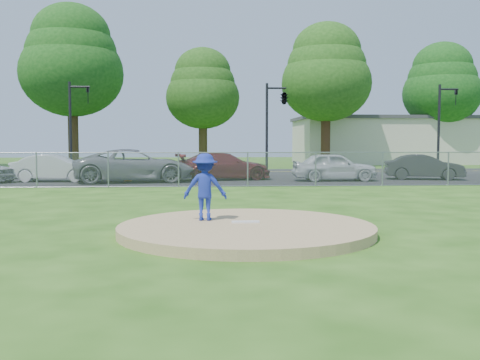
% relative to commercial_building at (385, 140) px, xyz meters
% --- Properties ---
extents(ground, '(120.00, 120.00, 0.00)m').
position_rel_commercial_building_xyz_m(ground, '(-16.00, -28.00, -2.16)').
color(ground, '#245111').
rests_on(ground, ground).
extents(pitchers_mound, '(5.40, 5.40, 0.20)m').
position_rel_commercial_building_xyz_m(pitchers_mound, '(-16.00, -38.00, -2.06)').
color(pitchers_mound, tan).
rests_on(pitchers_mound, ground).
extents(pitching_rubber, '(0.60, 0.15, 0.04)m').
position_rel_commercial_building_xyz_m(pitching_rubber, '(-16.00, -37.80, -1.94)').
color(pitching_rubber, white).
rests_on(pitching_rubber, pitchers_mound).
extents(chain_link_fence, '(40.00, 0.06, 1.50)m').
position_rel_commercial_building_xyz_m(chain_link_fence, '(-16.00, -26.00, -1.41)').
color(chain_link_fence, gray).
rests_on(chain_link_fence, ground).
extents(parking_lot, '(50.00, 8.00, 0.01)m').
position_rel_commercial_building_xyz_m(parking_lot, '(-16.00, -21.50, -2.15)').
color(parking_lot, black).
rests_on(parking_lot, ground).
extents(street, '(60.00, 7.00, 0.01)m').
position_rel_commercial_building_xyz_m(street, '(-16.00, -14.00, -2.16)').
color(street, black).
rests_on(street, ground).
extents(commercial_building, '(16.40, 9.40, 4.30)m').
position_rel_commercial_building_xyz_m(commercial_building, '(0.00, 0.00, 0.00)').
color(commercial_building, beige).
rests_on(commercial_building, ground).
extents(tree_left, '(7.84, 7.84, 12.53)m').
position_rel_commercial_building_xyz_m(tree_left, '(-27.00, -7.00, 6.08)').
color(tree_left, '#372514').
rests_on(tree_left, ground).
extents(tree_center, '(6.16, 6.16, 9.84)m').
position_rel_commercial_building_xyz_m(tree_center, '(-17.00, -4.00, 4.31)').
color(tree_center, '#3A2915').
rests_on(tree_center, ground).
extents(tree_right, '(7.28, 7.28, 11.63)m').
position_rel_commercial_building_xyz_m(tree_right, '(-7.00, -6.00, 5.49)').
color(tree_right, '#382014').
rests_on(tree_right, ground).
extents(tree_far_right, '(6.72, 6.72, 10.74)m').
position_rel_commercial_building_xyz_m(tree_far_right, '(4.00, -3.00, 4.90)').
color(tree_far_right, '#3D2216').
rests_on(tree_far_right, ground).
extents(traffic_signal_left, '(1.28, 0.20, 5.60)m').
position_rel_commercial_building_xyz_m(traffic_signal_left, '(-24.76, -16.00, 1.20)').
color(traffic_signal_left, black).
rests_on(traffic_signal_left, ground).
extents(traffic_signal_center, '(1.42, 2.48, 5.60)m').
position_rel_commercial_building_xyz_m(traffic_signal_center, '(-12.03, -16.00, 2.45)').
color(traffic_signal_center, black).
rests_on(traffic_signal_center, ground).
extents(traffic_signal_right, '(1.28, 0.20, 5.60)m').
position_rel_commercial_building_xyz_m(traffic_signal_right, '(-1.76, -16.00, 1.20)').
color(traffic_signal_right, black).
rests_on(traffic_signal_right, ground).
extents(pitcher, '(1.02, 0.66, 1.48)m').
position_rel_commercial_building_xyz_m(pitcher, '(-16.87, -37.34, -1.22)').
color(pitcher, navy).
rests_on(pitcher, pitchers_mound).
extents(traffic_cone, '(0.34, 0.34, 0.66)m').
position_rel_commercial_building_xyz_m(traffic_cone, '(-20.70, -22.24, -1.82)').
color(traffic_cone, orange).
rests_on(traffic_cone, parking_lot).
extents(parked_car_white, '(4.10, 1.56, 1.33)m').
position_rel_commercial_building_xyz_m(parked_car_white, '(-24.25, -22.30, -1.48)').
color(parked_car_white, silver).
rests_on(parked_car_white, parking_lot).
extents(parked_car_gray, '(6.11, 3.48, 1.61)m').
position_rel_commercial_building_xyz_m(parked_car_gray, '(-20.27, -22.91, -1.35)').
color(parked_car_gray, slate).
rests_on(parked_car_gray, parking_lot).
extents(parked_car_darkred, '(5.14, 2.86, 1.41)m').
position_rel_commercial_building_xyz_m(parked_car_darkred, '(-15.88, -21.66, -1.45)').
color(parked_car_darkred, '#5B161B').
rests_on(parked_car_darkred, parking_lot).
extents(parked_car_pearl, '(4.22, 1.75, 1.43)m').
position_rel_commercial_building_xyz_m(parked_car_pearl, '(-10.36, -22.69, -1.43)').
color(parked_car_pearl, silver).
rests_on(parked_car_pearl, parking_lot).
extents(parked_car_charcoal, '(4.17, 2.27, 1.30)m').
position_rel_commercial_building_xyz_m(parked_car_charcoal, '(-5.45, -22.03, -1.50)').
color(parked_car_charcoal, '#262628').
rests_on(parked_car_charcoal, parking_lot).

